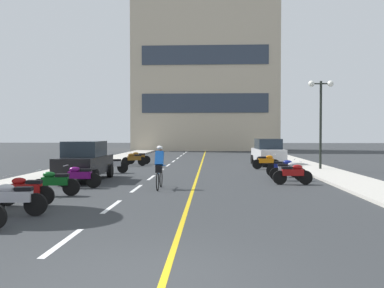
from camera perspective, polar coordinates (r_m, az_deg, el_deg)
ground_plane at (r=27.10m, az=0.66°, el=-3.15°), size 140.00×140.00×0.00m
curb_left at (r=31.15m, az=-12.51°, el=-2.47°), size 2.40×72.00×0.12m
curb_right at (r=30.71m, az=14.43°, el=-2.54°), size 2.40×72.00×0.12m
lane_dash_0 at (r=8.79m, az=-17.47°, el=-12.87°), size 0.14×2.20×0.01m
lane_dash_1 at (r=12.54m, az=-11.09°, el=-8.52°), size 0.14×2.20×0.01m
lane_dash_2 at (r=16.41m, az=-7.75°, el=-6.15°), size 0.14×2.20×0.01m
lane_dash_3 at (r=20.33m, az=-5.70°, el=-4.68°), size 0.14×2.20×0.01m
lane_dash_4 at (r=24.27m, az=-4.32°, el=-3.68°), size 0.14×2.20×0.01m
lane_dash_5 at (r=28.23m, az=-3.33°, el=-2.96°), size 0.14×2.20×0.01m
lane_dash_6 at (r=32.20m, az=-2.59°, el=-2.42°), size 0.14×2.20×0.01m
lane_dash_7 at (r=36.18m, az=-2.01°, el=-1.99°), size 0.14×2.20×0.01m
lane_dash_8 at (r=40.16m, az=-1.54°, el=-1.65°), size 0.14×2.20×0.01m
lane_dash_9 at (r=44.15m, az=-1.16°, el=-1.37°), size 0.14×2.20×0.01m
lane_dash_10 at (r=48.13m, az=-0.84°, el=-1.14°), size 0.14×2.20×0.01m
lane_dash_11 at (r=52.12m, az=-0.57°, el=-0.94°), size 0.14×2.20×0.01m
centre_line_yellow at (r=30.08m, az=1.34°, el=-2.69°), size 0.12×66.00×0.01m
office_building at (r=54.90m, az=1.85°, el=9.60°), size 18.73×6.80×19.92m
street_lamp_mid at (r=25.15m, az=17.49°, el=5.29°), size 1.46×0.36×5.15m
parked_car_near at (r=19.61m, az=-14.70°, el=-2.26°), size 1.97×4.23×1.82m
parked_car_mid at (r=28.70m, az=10.54°, el=-1.08°), size 2.09×4.28×1.82m
motorcycle_1 at (r=11.79m, az=-23.58°, el=-6.94°), size 1.70×0.60×0.92m
motorcycle_2 at (r=13.35m, az=-22.17°, el=-5.96°), size 1.70×0.60×0.92m
motorcycle_3 at (r=15.07m, az=-18.56°, el=-5.09°), size 1.70×0.60×0.92m
motorcycle_4 at (r=16.95m, az=-15.40°, el=-4.35°), size 1.70×0.60×0.92m
motorcycle_5 at (r=18.00m, az=13.87°, el=-4.00°), size 1.70×0.60×0.92m
motorcycle_6 at (r=19.42m, az=13.28°, el=-3.60°), size 1.70×0.60×0.92m
motorcycle_7 at (r=21.02m, az=12.64°, el=-3.22°), size 1.67×0.71×0.92m
motorcycle_8 at (r=22.89m, az=-11.04°, el=-2.83°), size 1.67×0.69×0.92m
motorcycle_9 at (r=25.45m, az=10.31°, el=-2.40°), size 1.70×0.60×0.92m
motorcycle_10 at (r=27.85m, az=-8.08°, el=-2.06°), size 1.64×0.80×0.92m
motorcycle_11 at (r=29.47m, az=-7.48°, el=-1.87°), size 1.70×0.60×0.92m
cyclist_rider at (r=16.20m, az=-4.57°, el=-3.09°), size 0.42×1.77×1.71m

